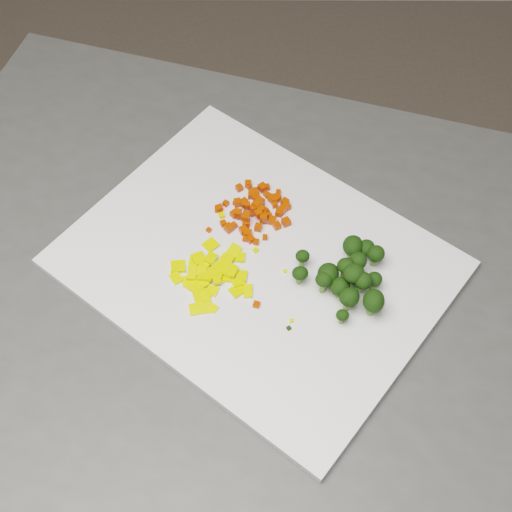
{
  "coord_description": "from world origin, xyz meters",
  "views": [
    {
      "loc": [
        0.1,
        -0.15,
        1.59
      ],
      "look_at": [
        0.1,
        0.3,
        0.92
      ],
      "focal_mm": 50.0,
      "sensor_mm": 36.0,
      "label": 1
    }
  ],
  "objects_px": {
    "counter_block": "(266,432)",
    "carrot_pile": "(252,208)",
    "cutting_board": "(256,263)",
    "broccoli_pile": "(342,274)",
    "pepper_pile": "(209,269)"
  },
  "relations": [
    {
      "from": "counter_block",
      "to": "carrot_pile",
      "type": "height_order",
      "value": "carrot_pile"
    },
    {
      "from": "cutting_board",
      "to": "carrot_pile",
      "type": "height_order",
      "value": "carrot_pile"
    },
    {
      "from": "pepper_pile",
      "to": "broccoli_pile",
      "type": "height_order",
      "value": "broccoli_pile"
    },
    {
      "from": "carrot_pile",
      "to": "cutting_board",
      "type": "bearing_deg",
      "value": -85.59
    },
    {
      "from": "cutting_board",
      "to": "broccoli_pile",
      "type": "height_order",
      "value": "broccoli_pile"
    },
    {
      "from": "carrot_pile",
      "to": "broccoli_pile",
      "type": "relative_size",
      "value": 0.83
    },
    {
      "from": "counter_block",
      "to": "broccoli_pile",
      "type": "bearing_deg",
      "value": 1.71
    },
    {
      "from": "cutting_board",
      "to": "carrot_pile",
      "type": "relative_size",
      "value": 4.5
    },
    {
      "from": "pepper_pile",
      "to": "broccoli_pile",
      "type": "xyz_separation_m",
      "value": [
        0.15,
        -0.02,
        0.02
      ]
    },
    {
      "from": "counter_block",
      "to": "pepper_pile",
      "type": "distance_m",
      "value": 0.47
    },
    {
      "from": "pepper_pile",
      "to": "carrot_pile",
      "type": "bearing_deg",
      "value": 60.27
    },
    {
      "from": "counter_block",
      "to": "cutting_board",
      "type": "distance_m",
      "value": 0.46
    },
    {
      "from": "counter_block",
      "to": "carrot_pile",
      "type": "relative_size",
      "value": 10.33
    },
    {
      "from": "pepper_pile",
      "to": "broccoli_pile",
      "type": "relative_size",
      "value": 0.97
    },
    {
      "from": "cutting_board",
      "to": "broccoli_pile",
      "type": "xyz_separation_m",
      "value": [
        0.09,
        -0.03,
        0.03
      ]
    }
  ]
}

